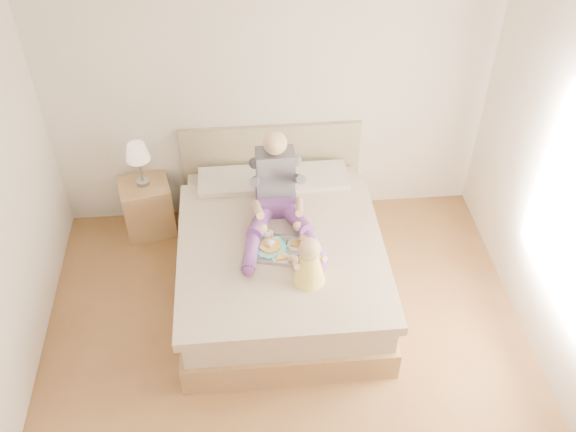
{
  "coord_description": "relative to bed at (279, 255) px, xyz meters",
  "views": [
    {
      "loc": [
        -0.28,
        -2.86,
        4.31
      ],
      "look_at": [
        0.07,
        1.07,
        0.78
      ],
      "focal_mm": 40.0,
      "sensor_mm": 36.0,
      "label": 1
    }
  ],
  "objects": [
    {
      "name": "bed",
      "position": [
        0.0,
        0.0,
        0.0
      ],
      "size": [
        1.7,
        2.18,
        1.0
      ],
      "color": "olive",
      "rests_on": "ground"
    },
    {
      "name": "nightstand",
      "position": [
        -1.21,
        0.8,
        -0.04
      ],
      "size": [
        0.53,
        0.49,
        0.55
      ],
      "rotation": [
        0.0,
        0.0,
        0.21
      ],
      "color": "olive",
      "rests_on": "ground"
    },
    {
      "name": "adult",
      "position": [
        -0.0,
        0.16,
        0.53
      ],
      "size": [
        0.69,
        0.96,
        0.81
      ],
      "rotation": [
        0.0,
        0.0,
        0.01
      ],
      "color": "#61327E",
      "rests_on": "bed"
    },
    {
      "name": "baby",
      "position": [
        0.18,
        -0.57,
        0.47
      ],
      "size": [
        0.29,
        0.38,
        0.42
      ],
      "rotation": [
        0.0,
        0.0,
        0.27
      ],
      "color": "#FFE250",
      "rests_on": "bed"
    },
    {
      "name": "room",
      "position": [
        0.08,
        -1.08,
        1.19
      ],
      "size": [
        4.02,
        4.22,
        2.71
      ],
      "color": "brown",
      "rests_on": "ground"
    },
    {
      "name": "lamp",
      "position": [
        -1.21,
        0.81,
        0.57
      ],
      "size": [
        0.22,
        0.22,
        0.44
      ],
      "color": "#ABAEB2",
      "rests_on": "nightstand"
    },
    {
      "name": "tray",
      "position": [
        -0.0,
        -0.24,
        0.32
      ],
      "size": [
        0.51,
        0.44,
        0.13
      ],
      "rotation": [
        0.0,
        0.0,
        -0.24
      ],
      "color": "#ABAEB2",
      "rests_on": "bed"
    }
  ]
}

